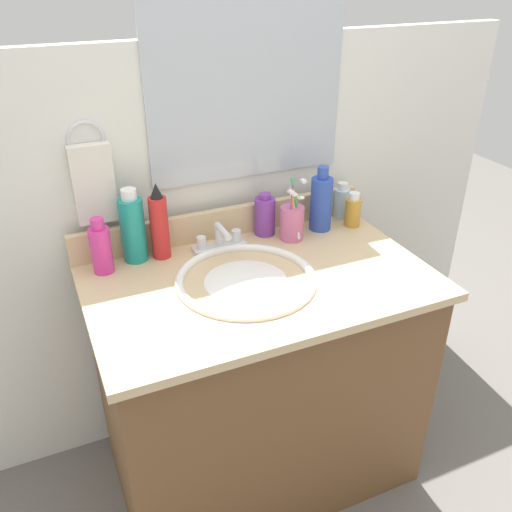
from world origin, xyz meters
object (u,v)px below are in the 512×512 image
bottle_gel_clear (341,202)px  bottle_cream_purple (265,216)px  bottle_mouthwash_teal (133,228)px  bottle_spray_red (159,224)px  faucet (220,241)px  cup_pink (292,222)px  bottle_shampoo_blue (321,202)px  bottle_oil_amber (353,211)px  bottle_soap_pink (101,248)px  hand_towel (94,184)px

bottle_gel_clear → bottle_cream_purple: bearing=-177.7°
bottle_mouthwash_teal → bottle_spray_red: 0.07m
faucet → cup_pink: size_ratio=0.81×
cup_pink → bottle_shampoo_blue: bearing=13.0°
bottle_spray_red → bottle_oil_amber: 0.62m
bottle_oil_amber → cup_pink: cup_pink is taller
bottle_gel_clear → cup_pink: size_ratio=0.61×
bottle_oil_amber → bottle_spray_red: bearing=175.8°
faucet → bottle_cream_purple: size_ratio=1.19×
bottle_soap_pink → bottle_mouthwash_teal: size_ratio=0.74×
bottle_soap_pink → bottle_cream_purple: (0.50, 0.03, -0.01)m
bottle_mouthwash_teal → cup_pink: 0.47m
bottle_shampoo_blue → bottle_mouthwash_teal: 0.58m
bottle_cream_purple → bottle_soap_pink: bearing=-176.4°
bottle_cream_purple → bottle_spray_red: 0.33m
bottle_mouthwash_teal → bottle_cream_purple: size_ratio=1.60×
bottle_gel_clear → bottle_cream_purple: 0.28m
bottle_gel_clear → bottle_oil_amber: bottle_gel_clear is taller
bottle_cream_purple → bottle_spray_red: bottle_spray_red is taller
hand_towel → bottle_mouthwash_teal: 0.16m
bottle_soap_pink → cup_pink: bearing=-3.3°
bottle_soap_pink → bottle_cream_purple: size_ratio=1.19×
hand_towel → bottle_spray_red: bearing=-25.7°
bottle_spray_red → bottle_cream_purple: bearing=2.3°
bottle_shampoo_blue → bottle_mouthwash_teal: (-0.58, 0.04, 0.01)m
bottle_cream_purple → bottle_shampoo_blue: bearing=-12.1°
hand_towel → bottle_gel_clear: 0.78m
bottle_gel_clear → bottle_oil_amber: (0.00, -0.07, -0.00)m
hand_towel → bottle_shampoo_blue: 0.68m
bottle_soap_pink → cup_pink: (0.56, -0.03, -0.01)m
bottle_gel_clear → bottle_mouthwash_teal: size_ratio=0.56×
faucet → bottle_soap_pink: size_ratio=1.00×
bottle_shampoo_blue → bottle_mouthwash_teal: size_ratio=0.96×
faucet → cup_pink: cup_pink is taller
bottle_soap_pink → bottle_cream_purple: bottle_soap_pink is taller
bottle_soap_pink → cup_pink: cup_pink is taller
bottle_shampoo_blue → bottle_oil_amber: 0.12m
hand_towel → faucet: hand_towel is taller
bottle_mouthwash_teal → bottle_oil_amber: bearing=-4.9°
bottle_shampoo_blue → bottle_spray_red: (-0.51, 0.02, 0.01)m
bottle_spray_red → cup_pink: bottle_spray_red is taller
bottle_shampoo_blue → bottle_oil_amber: size_ratio=1.85×
hand_towel → bottle_mouthwash_teal: (0.08, -0.06, -0.12)m
bottle_mouthwash_teal → bottle_gel_clear: bearing=0.9°
bottle_oil_amber → cup_pink: 0.22m
bottle_cream_purple → bottle_mouthwash_teal: bearing=180.0°
bottle_cream_purple → bottle_oil_amber: size_ratio=1.20×
bottle_soap_pink → bottle_oil_amber: bottle_soap_pink is taller
bottle_cream_purple → bottle_oil_amber: bottle_cream_purple is taller
bottle_mouthwash_teal → faucet: bearing=-9.3°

